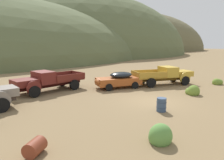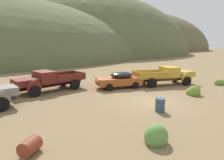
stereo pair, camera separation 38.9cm
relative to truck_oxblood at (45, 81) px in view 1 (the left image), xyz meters
The scene contains 11 objects.
ground_plane 9.64m from the truck_oxblood, 53.25° to the right, with size 300.00×300.00×0.00m, color olive.
hill_far_right 65.90m from the truck_oxblood, 59.47° to the left, with size 88.77×69.21×46.72m, color #56603D.
hill_center 106.05m from the truck_oxblood, 42.06° to the left, with size 95.20×51.61×43.39m, color brown.
truck_oxblood is the anchor object (origin of this frame).
car_oxide_orange 6.72m from the truck_oxblood, 19.89° to the right, with size 4.82×2.84×1.57m.
truck_faded_yellow 12.38m from the truck_oxblood, 17.89° to the right, with size 6.72×3.93×1.89m.
oil_drum_tipped 10.78m from the truck_oxblood, 108.66° to the right, with size 1.03×1.03×0.63m.
oil_drum_by_truck 10.54m from the truck_oxblood, 64.17° to the right, with size 0.65×0.65×0.88m.
bush_front_right 12.94m from the truck_oxblood, 38.22° to the right, with size 1.16×1.25×1.06m.
bush_between_trucks 17.61m from the truck_oxblood, 23.20° to the right, with size 1.21×0.95×0.82m.
bush_back_edge 12.37m from the truck_oxblood, 83.67° to the right, with size 1.10×1.02×1.12m.
Camera 1 is at (-10.82, -10.21, 4.32)m, focal length 32.27 mm.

